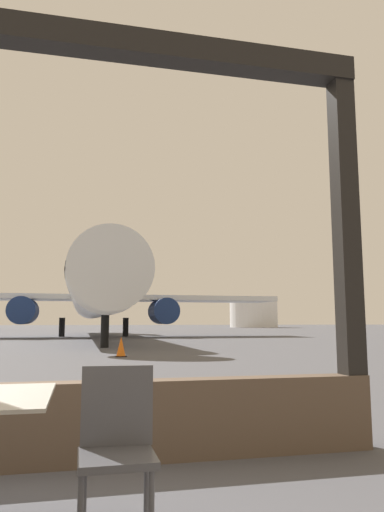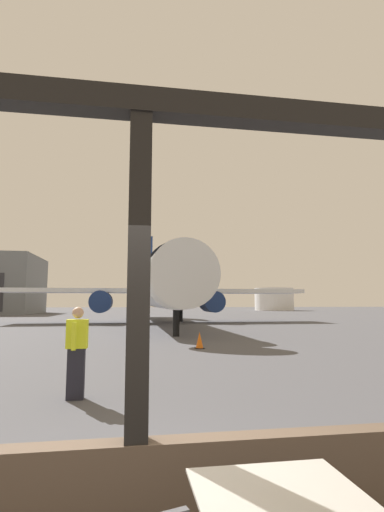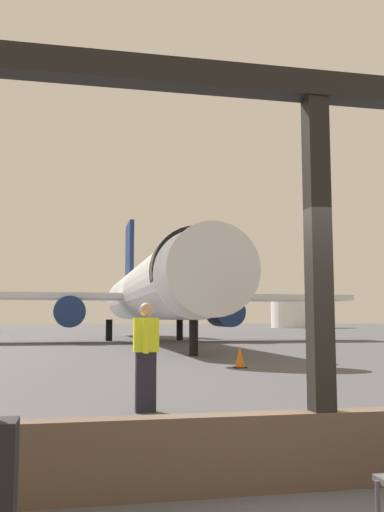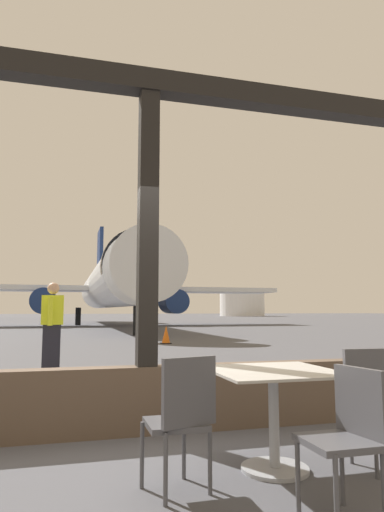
{
  "view_description": "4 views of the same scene",
  "coord_description": "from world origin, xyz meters",
  "px_view_note": "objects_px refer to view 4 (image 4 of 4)",
  "views": [
    {
      "loc": [
        1.4,
        -4.15,
        1.15
      ],
      "look_at": [
        5.45,
        13.29,
        3.6
      ],
      "focal_mm": 33.67,
      "sensor_mm": 36.0,
      "label": 1
    },
    {
      "loc": [
        -0.08,
        -3.44,
        1.82
      ],
      "look_at": [
        3.05,
        15.63,
        4.18
      ],
      "focal_mm": 26.89,
      "sensor_mm": 36.0,
      "label": 2
    },
    {
      "loc": [
        -2.2,
        -4.88,
        1.48
      ],
      "look_at": [
        1.59,
        13.53,
        3.55
      ],
      "focal_mm": 39.98,
      "sensor_mm": 36.0,
      "label": 3
    },
    {
      "loc": [
        -0.79,
        -4.67,
        1.22
      ],
      "look_at": [
        5.48,
        18.36,
        4.06
      ],
      "focal_mm": 32.02,
      "sensor_mm": 36.0,
      "label": 4
    }
  ],
  "objects_px": {
    "cafe_chair_window_left": "(374,396)",
    "cafe_chair_aisle_left": "(182,412)",
    "traffic_cone": "(166,335)",
    "cafe_chair_window_right": "(348,428)",
    "airplane": "(112,284)",
    "ground_crew_worker": "(52,327)",
    "dining_table": "(274,404)",
    "fuel_storage_tank": "(242,303)"
  },
  "relations": [
    {
      "from": "dining_table",
      "to": "fuel_storage_tank",
      "type": "distance_m",
      "value": 90.33
    },
    {
      "from": "dining_table",
      "to": "ground_crew_worker",
      "type": "bearing_deg",
      "value": 107.95
    },
    {
      "from": "cafe_chair_aisle_left",
      "to": "airplane",
      "type": "bearing_deg",
      "value": 85.57
    },
    {
      "from": "cafe_chair_aisle_left",
      "to": "airplane",
      "type": "relative_size",
      "value": 0.03
    },
    {
      "from": "airplane",
      "to": "fuel_storage_tank",
      "type": "bearing_deg",
      "value": 59.07
    },
    {
      "from": "dining_table",
      "to": "cafe_chair_aisle_left",
      "type": "xyz_separation_m",
      "value": [
        -0.8,
        -0.27,
        0.04
      ]
    },
    {
      "from": "traffic_cone",
      "to": "fuel_storage_tank",
      "type": "relative_size",
      "value": 0.07
    },
    {
      "from": "traffic_cone",
      "to": "cafe_chair_aisle_left",
      "type": "bearing_deg",
      "value": -101.56
    },
    {
      "from": "cafe_chair_aisle_left",
      "to": "ground_crew_worker",
      "type": "height_order",
      "value": "ground_crew_worker"
    },
    {
      "from": "dining_table",
      "to": "airplane",
      "type": "height_order",
      "value": "airplane"
    },
    {
      "from": "cafe_chair_window_right",
      "to": "traffic_cone",
      "type": "height_order",
      "value": "cafe_chair_window_right"
    },
    {
      "from": "dining_table",
      "to": "cafe_chair_aisle_left",
      "type": "bearing_deg",
      "value": -161.25
    },
    {
      "from": "dining_table",
      "to": "fuel_storage_tank",
      "type": "bearing_deg",
      "value": 68.67
    },
    {
      "from": "cafe_chair_aisle_left",
      "to": "traffic_cone",
      "type": "relative_size",
      "value": 1.38
    },
    {
      "from": "dining_table",
      "to": "cafe_chair_window_left",
      "type": "relative_size",
      "value": 1.06
    },
    {
      "from": "dining_table",
      "to": "cafe_chair_window_right",
      "type": "bearing_deg",
      "value": -84.74
    },
    {
      "from": "cafe_chair_window_left",
      "to": "airplane",
      "type": "xyz_separation_m",
      "value": [
        0.88,
        32.25,
        2.65
      ]
    },
    {
      "from": "cafe_chair_window_right",
      "to": "ground_crew_worker",
      "type": "bearing_deg",
      "value": 106.35
    },
    {
      "from": "dining_table",
      "to": "airplane",
      "type": "distance_m",
      "value": 32.3
    },
    {
      "from": "cafe_chair_window_right",
      "to": "airplane",
      "type": "bearing_deg",
      "value": 87.18
    },
    {
      "from": "cafe_chair_window_right",
      "to": "cafe_chair_window_left",
      "type": "bearing_deg",
      "value": 45.22
    },
    {
      "from": "dining_table",
      "to": "cafe_chair_aisle_left",
      "type": "height_order",
      "value": "cafe_chair_aisle_left"
    },
    {
      "from": "cafe_chair_window_right",
      "to": "airplane",
      "type": "distance_m",
      "value": 33.16
    },
    {
      "from": "cafe_chair_window_right",
      "to": "ground_crew_worker",
      "type": "height_order",
      "value": "ground_crew_worker"
    },
    {
      "from": "cafe_chair_window_left",
      "to": "dining_table",
      "type": "bearing_deg",
      "value": 172.67
    },
    {
      "from": "airplane",
      "to": "traffic_cone",
      "type": "bearing_deg",
      "value": -89.24
    },
    {
      "from": "dining_table",
      "to": "cafe_chair_window_left",
      "type": "height_order",
      "value": "cafe_chair_window_left"
    },
    {
      "from": "traffic_cone",
      "to": "fuel_storage_tank",
      "type": "xyz_separation_m",
      "value": [
        30.89,
        70.89,
        2.29
      ]
    },
    {
      "from": "cafe_chair_window_right",
      "to": "airplane",
      "type": "height_order",
      "value": "airplane"
    },
    {
      "from": "cafe_chair_window_left",
      "to": "fuel_storage_tank",
      "type": "xyz_separation_m",
      "value": [
        32.02,
        84.23,
        2.07
      ]
    },
    {
      "from": "traffic_cone",
      "to": "fuel_storage_tank",
      "type": "bearing_deg",
      "value": 66.46
    },
    {
      "from": "cafe_chair_window_left",
      "to": "cafe_chair_aisle_left",
      "type": "bearing_deg",
      "value": -174.22
    },
    {
      "from": "ground_crew_worker",
      "to": "fuel_storage_tank",
      "type": "relative_size",
      "value": 0.19
    },
    {
      "from": "ground_crew_worker",
      "to": "traffic_cone",
      "type": "relative_size",
      "value": 2.64
    },
    {
      "from": "cafe_chair_aisle_left",
      "to": "ground_crew_worker",
      "type": "bearing_deg",
      "value": 99.87
    },
    {
      "from": "dining_table",
      "to": "airplane",
      "type": "xyz_separation_m",
      "value": [
        1.71,
        32.14,
        2.68
      ]
    },
    {
      "from": "airplane",
      "to": "cafe_chair_window_right",
      "type": "bearing_deg",
      "value": -92.82
    },
    {
      "from": "cafe_chair_window_left",
      "to": "cafe_chair_window_right",
      "type": "distance_m",
      "value": 1.07
    },
    {
      "from": "cafe_chair_window_left",
      "to": "cafe_chair_window_right",
      "type": "bearing_deg",
      "value": -134.78
    },
    {
      "from": "fuel_storage_tank",
      "to": "airplane",
      "type": "bearing_deg",
      "value": -120.93
    },
    {
      "from": "cafe_chair_window_right",
      "to": "airplane",
      "type": "relative_size",
      "value": 0.03
    },
    {
      "from": "fuel_storage_tank",
      "to": "traffic_cone",
      "type": "bearing_deg",
      "value": -113.54
    }
  ]
}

